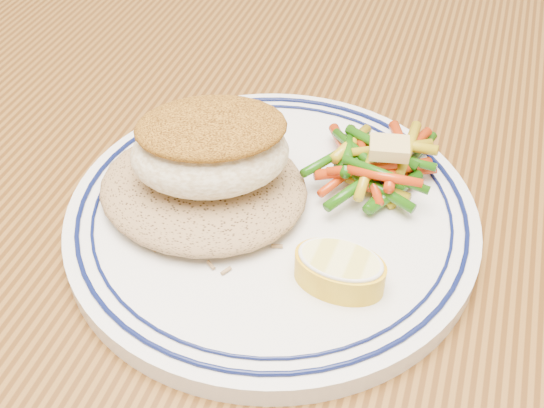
{
  "coord_description": "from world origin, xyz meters",
  "views": [
    {
      "loc": [
        0.1,
        -0.33,
        1.07
      ],
      "look_at": [
        -0.0,
        -0.03,
        0.77
      ],
      "focal_mm": 45.0,
      "sensor_mm": 36.0,
      "label": 1
    }
  ],
  "objects_px": {
    "plate": "(272,216)",
    "vegetable_pile": "(378,164)",
    "fish_fillet": "(210,147)",
    "rice_pilaf": "(203,184)",
    "lemon_wedge": "(340,269)",
    "dining_table": "(286,290)"
  },
  "relations": [
    {
      "from": "plate",
      "to": "fish_fillet",
      "type": "bearing_deg",
      "value": -174.7
    },
    {
      "from": "dining_table",
      "to": "rice_pilaf",
      "type": "xyz_separation_m",
      "value": [
        -0.05,
        -0.03,
        0.12
      ]
    },
    {
      "from": "plate",
      "to": "rice_pilaf",
      "type": "distance_m",
      "value": 0.05
    },
    {
      "from": "rice_pilaf",
      "to": "lemon_wedge",
      "type": "distance_m",
      "value": 0.11
    },
    {
      "from": "rice_pilaf",
      "to": "plate",
      "type": "bearing_deg",
      "value": 5.61
    },
    {
      "from": "rice_pilaf",
      "to": "lemon_wedge",
      "type": "xyz_separation_m",
      "value": [
        0.1,
        -0.04,
        -0.0
      ]
    },
    {
      "from": "rice_pilaf",
      "to": "vegetable_pile",
      "type": "relative_size",
      "value": 1.29
    },
    {
      "from": "lemon_wedge",
      "to": "dining_table",
      "type": "bearing_deg",
      "value": 125.76
    },
    {
      "from": "plate",
      "to": "vegetable_pile",
      "type": "bearing_deg",
      "value": 41.09
    },
    {
      "from": "plate",
      "to": "dining_table",
      "type": "bearing_deg",
      "value": 84.84
    },
    {
      "from": "fish_fillet",
      "to": "lemon_wedge",
      "type": "xyz_separation_m",
      "value": [
        0.09,
        -0.04,
        -0.03
      ]
    },
    {
      "from": "vegetable_pile",
      "to": "fish_fillet",
      "type": "bearing_deg",
      "value": -150.72
    },
    {
      "from": "dining_table",
      "to": "plate",
      "type": "height_order",
      "value": "plate"
    },
    {
      "from": "plate",
      "to": "fish_fillet",
      "type": "distance_m",
      "value": 0.06
    },
    {
      "from": "fish_fillet",
      "to": "vegetable_pile",
      "type": "bearing_deg",
      "value": 29.28
    },
    {
      "from": "fish_fillet",
      "to": "vegetable_pile",
      "type": "distance_m",
      "value": 0.12
    },
    {
      "from": "fish_fillet",
      "to": "lemon_wedge",
      "type": "bearing_deg",
      "value": -24.46
    },
    {
      "from": "dining_table",
      "to": "plate",
      "type": "xyz_separation_m",
      "value": [
        -0.0,
        -0.03,
        0.11
      ]
    },
    {
      "from": "fish_fillet",
      "to": "vegetable_pile",
      "type": "relative_size",
      "value": 1.11
    },
    {
      "from": "plate",
      "to": "rice_pilaf",
      "type": "height_order",
      "value": "rice_pilaf"
    },
    {
      "from": "plate",
      "to": "fish_fillet",
      "type": "xyz_separation_m",
      "value": [
        -0.04,
        -0.0,
        0.05
      ]
    },
    {
      "from": "rice_pilaf",
      "to": "lemon_wedge",
      "type": "bearing_deg",
      "value": -22.54
    }
  ]
}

